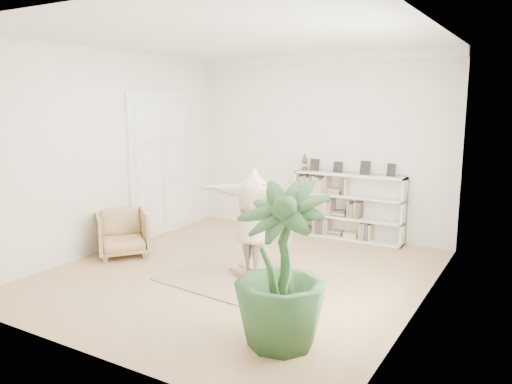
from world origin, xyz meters
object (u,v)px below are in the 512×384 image
rocker_board (255,274)px  houseplant (281,266)px  bookshelf (348,207)px  armchair (122,233)px  person (255,219)px

rocker_board → houseplant: size_ratio=0.32×
bookshelf → armchair: 4.31m
armchair → bookshelf: bearing=-6.6°
armchair → person: 2.71m
armchair → houseplant: size_ratio=0.48×
armchair → rocker_board: armchair is taller
bookshelf → armchair: bookshelf is taller
rocker_board → armchair: bearing=-171.2°
bookshelf → armchair: (-3.04, -3.04, -0.24)m
rocker_board → person: person is taller
armchair → rocker_board: size_ratio=1.50×
houseplant → rocker_board: bearing=128.2°
armchair → rocker_board: bearing=-48.6°
armchair → rocker_board: (2.65, 0.14, -0.32)m
armchair → rocker_board: 2.67m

